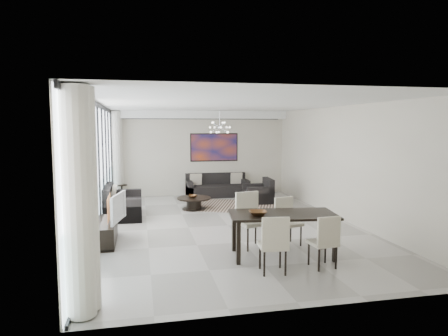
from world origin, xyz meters
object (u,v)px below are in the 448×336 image
object	(u,v)px
television	(114,208)
tv_console	(106,232)
dining_table	(283,218)
coffee_table	(194,203)
sofa_main	(217,189)

from	to	relation	value
television	tv_console	bearing A→B (deg)	100.28
television	dining_table	size ratio (longest dim) A/B	0.49
tv_console	dining_table	world-z (taller)	dining_table
coffee_table	tv_console	bearing A→B (deg)	-127.18
coffee_table	dining_table	xyz separation A→B (m)	(1.03, -4.48, 0.52)
television	dining_table	world-z (taller)	television
coffee_table	tv_console	xyz separation A→B (m)	(-2.21, -2.92, 0.03)
dining_table	sofa_main	bearing A→B (deg)	89.57
television	dining_table	distance (m)	3.45
sofa_main	tv_console	size ratio (longest dim) A/B	1.49
tv_console	dining_table	distance (m)	3.63
sofa_main	tv_console	world-z (taller)	sofa_main
tv_console	television	distance (m)	0.53
sofa_main	coffee_table	bearing A→B (deg)	-118.12
television	dining_table	bearing A→B (deg)	-104.36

